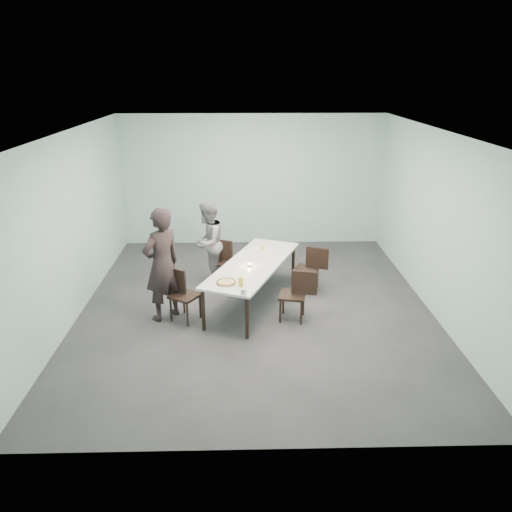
{
  "coord_description": "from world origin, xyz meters",
  "views": [
    {
      "loc": [
        -0.2,
        -7.86,
        3.89
      ],
      "look_at": [
        0.0,
        -0.13,
        1.0
      ],
      "focal_mm": 35.0,
      "sensor_mm": 36.0,
      "label": 1
    }
  ],
  "objects_px": {
    "amber_tumbler": "(262,248)",
    "chair_near_left": "(181,291)",
    "diner_near": "(162,265)",
    "chair_far_left": "(228,259)",
    "side_plate": "(246,277)",
    "beer_glass": "(241,282)",
    "diner_far": "(208,243)",
    "water_tumbler": "(244,292)",
    "table": "(253,266)",
    "tealight": "(249,265)",
    "chair_near_right": "(297,292)",
    "chair_far_right": "(311,266)",
    "pizza": "(226,282)"
  },
  "relations": [
    {
      "from": "chair_far_left",
      "to": "water_tumbler",
      "type": "height_order",
      "value": "chair_far_left"
    },
    {
      "from": "water_tumbler",
      "to": "diner_far",
      "type": "bearing_deg",
      "value": 106.74
    },
    {
      "from": "diner_far",
      "to": "side_plate",
      "type": "distance_m",
      "value": 1.76
    },
    {
      "from": "table",
      "to": "chair_near_left",
      "type": "distance_m",
      "value": 1.34
    },
    {
      "from": "diner_near",
      "to": "beer_glass",
      "type": "distance_m",
      "value": 1.36
    },
    {
      "from": "chair_near_left",
      "to": "beer_glass",
      "type": "distance_m",
      "value": 1.12
    },
    {
      "from": "chair_near_right",
      "to": "diner_near",
      "type": "bearing_deg",
      "value": 9.02
    },
    {
      "from": "chair_near_right",
      "to": "chair_near_left",
      "type": "bearing_deg",
      "value": 9.9
    },
    {
      "from": "table",
      "to": "chair_near_right",
      "type": "relative_size",
      "value": 3.16
    },
    {
      "from": "diner_far",
      "to": "pizza",
      "type": "height_order",
      "value": "diner_far"
    },
    {
      "from": "pizza",
      "to": "diner_far",
      "type": "bearing_deg",
      "value": 102.43
    },
    {
      "from": "chair_far_right",
      "to": "water_tumbler",
      "type": "bearing_deg",
      "value": 77.83
    },
    {
      "from": "diner_near",
      "to": "side_plate",
      "type": "height_order",
      "value": "diner_near"
    },
    {
      "from": "chair_near_left",
      "to": "tealight",
      "type": "bearing_deg",
      "value": 53.09
    },
    {
      "from": "amber_tumbler",
      "to": "chair_near_left",
      "type": "bearing_deg",
      "value": -138.0
    },
    {
      "from": "diner_near",
      "to": "amber_tumbler",
      "type": "distance_m",
      "value": 2.06
    },
    {
      "from": "chair_far_left",
      "to": "chair_near_right",
      "type": "distance_m",
      "value": 1.94
    },
    {
      "from": "chair_near_left",
      "to": "table",
      "type": "bearing_deg",
      "value": 57.53
    },
    {
      "from": "diner_near",
      "to": "amber_tumbler",
      "type": "height_order",
      "value": "diner_near"
    },
    {
      "from": "pizza",
      "to": "side_plate",
      "type": "xyz_separation_m",
      "value": [
        0.32,
        0.23,
        -0.01
      ]
    },
    {
      "from": "chair_far_right",
      "to": "beer_glass",
      "type": "relative_size",
      "value": 5.8
    },
    {
      "from": "diner_far",
      "to": "tealight",
      "type": "bearing_deg",
      "value": 54.43
    },
    {
      "from": "chair_far_left",
      "to": "side_plate",
      "type": "xyz_separation_m",
      "value": [
        0.35,
        -1.51,
        0.25
      ]
    },
    {
      "from": "chair_near_left",
      "to": "diner_far",
      "type": "distance_m",
      "value": 1.61
    },
    {
      "from": "chair_near_left",
      "to": "water_tumbler",
      "type": "distance_m",
      "value": 1.28
    },
    {
      "from": "side_plate",
      "to": "beer_glass",
      "type": "xyz_separation_m",
      "value": [
        -0.09,
        -0.35,
        0.07
      ]
    },
    {
      "from": "table",
      "to": "beer_glass",
      "type": "distance_m",
      "value": 1.01
    },
    {
      "from": "diner_near",
      "to": "water_tumbler",
      "type": "xyz_separation_m",
      "value": [
        1.31,
        -0.75,
        -0.15
      ]
    },
    {
      "from": "pizza",
      "to": "tealight",
      "type": "relative_size",
      "value": 6.07
    },
    {
      "from": "diner_near",
      "to": "diner_far",
      "type": "distance_m",
      "value": 1.63
    },
    {
      "from": "chair_near_right",
      "to": "pizza",
      "type": "distance_m",
      "value": 1.19
    },
    {
      "from": "chair_near_right",
      "to": "pizza",
      "type": "height_order",
      "value": "chair_near_right"
    },
    {
      "from": "chair_far_right",
      "to": "beer_glass",
      "type": "xyz_separation_m",
      "value": [
        -1.29,
        -1.47,
        0.32
      ]
    },
    {
      "from": "table",
      "to": "amber_tumbler",
      "type": "distance_m",
      "value": 0.71
    },
    {
      "from": "table",
      "to": "pizza",
      "type": "relative_size",
      "value": 8.08
    },
    {
      "from": "table",
      "to": "beer_glass",
      "type": "height_order",
      "value": "beer_glass"
    },
    {
      "from": "table",
      "to": "chair_far_left",
      "type": "distance_m",
      "value": 1.02
    },
    {
      "from": "chair_near_right",
      "to": "beer_glass",
      "type": "xyz_separation_m",
      "value": [
        -0.92,
        -0.32,
        0.32
      ]
    },
    {
      "from": "table",
      "to": "tealight",
      "type": "height_order",
      "value": "tealight"
    },
    {
      "from": "side_plate",
      "to": "beer_glass",
      "type": "bearing_deg",
      "value": -104.1
    },
    {
      "from": "chair_near_left",
      "to": "chair_far_right",
      "type": "bearing_deg",
      "value": 56.91
    },
    {
      "from": "table",
      "to": "side_plate",
      "type": "relative_size",
      "value": 15.26
    },
    {
      "from": "chair_near_left",
      "to": "tealight",
      "type": "height_order",
      "value": "chair_near_left"
    },
    {
      "from": "chair_far_left",
      "to": "chair_near_right",
      "type": "bearing_deg",
      "value": -29.79
    },
    {
      "from": "beer_glass",
      "to": "diner_far",
      "type": "bearing_deg",
      "value": 107.91
    },
    {
      "from": "amber_tumbler",
      "to": "diner_near",
      "type": "bearing_deg",
      "value": -144.3
    },
    {
      "from": "diner_far",
      "to": "pizza",
      "type": "bearing_deg",
      "value": 32.11
    },
    {
      "from": "diner_far",
      "to": "water_tumbler",
      "type": "bearing_deg",
      "value": 36.42
    },
    {
      "from": "table",
      "to": "diner_far",
      "type": "relative_size",
      "value": 1.71
    },
    {
      "from": "chair_far_left",
      "to": "diner_near",
      "type": "relative_size",
      "value": 0.46
    }
  ]
}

